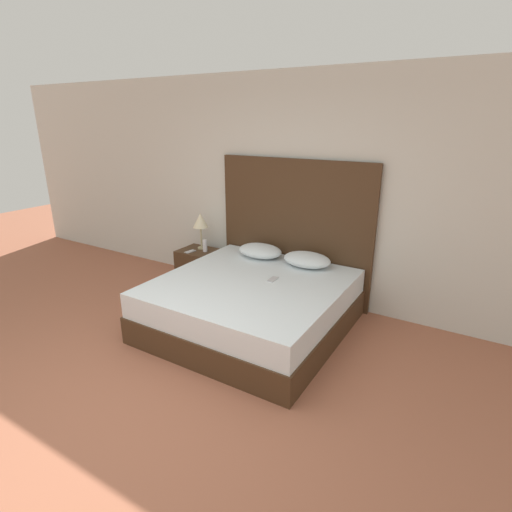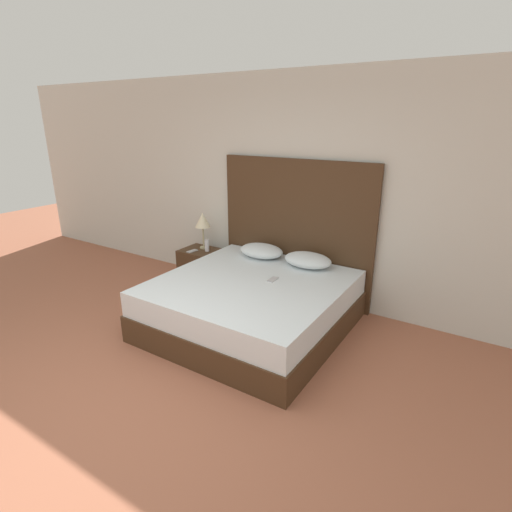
{
  "view_description": "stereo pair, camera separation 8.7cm",
  "coord_description": "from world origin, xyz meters",
  "px_view_note": "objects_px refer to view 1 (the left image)",
  "views": [
    {
      "loc": [
        2.15,
        -1.52,
        2.17
      ],
      "look_at": [
        0.09,
        1.87,
        0.8
      ],
      "focal_mm": 28.0,
      "sensor_mm": 36.0,
      "label": 1
    },
    {
      "loc": [
        2.22,
        -1.48,
        2.17
      ],
      "look_at": [
        0.09,
        1.87,
        0.8
      ],
      "focal_mm": 28.0,
      "sensor_mm": 36.0,
      "label": 2
    }
  ],
  "objects_px": {
    "nightstand": "(198,267)",
    "phone_on_bed": "(273,279)",
    "phone_on_nightstand": "(190,251)",
    "bed": "(251,305)",
    "table_lamp": "(200,221)"
  },
  "relations": [
    {
      "from": "nightstand",
      "to": "phone_on_bed",
      "type": "bearing_deg",
      "value": -20.15
    },
    {
      "from": "phone_on_bed",
      "to": "phone_on_nightstand",
      "type": "xyz_separation_m",
      "value": [
        -1.5,
        0.43,
        -0.07
      ]
    },
    {
      "from": "phone_on_nightstand",
      "to": "phone_on_bed",
      "type": "bearing_deg",
      "value": -15.95
    },
    {
      "from": "bed",
      "to": "phone_on_nightstand",
      "type": "distance_m",
      "value": 1.46
    },
    {
      "from": "nightstand",
      "to": "table_lamp",
      "type": "height_order",
      "value": "table_lamp"
    },
    {
      "from": "nightstand",
      "to": "phone_on_nightstand",
      "type": "height_order",
      "value": "phone_on_nightstand"
    },
    {
      "from": "phone_on_bed",
      "to": "nightstand",
      "type": "bearing_deg",
      "value": 159.85
    },
    {
      "from": "nightstand",
      "to": "phone_on_nightstand",
      "type": "relative_size",
      "value": 3.07
    },
    {
      "from": "phone_on_bed",
      "to": "nightstand",
      "type": "relative_size",
      "value": 0.31
    },
    {
      "from": "bed",
      "to": "phone_on_bed",
      "type": "relative_size",
      "value": 12.61
    },
    {
      "from": "phone_on_nightstand",
      "to": "bed",
      "type": "bearing_deg",
      "value": -23.54
    },
    {
      "from": "nightstand",
      "to": "table_lamp",
      "type": "bearing_deg",
      "value": 87.98
    },
    {
      "from": "phone_on_bed",
      "to": "nightstand",
      "type": "xyz_separation_m",
      "value": [
        -1.46,
        0.54,
        -0.32
      ]
    },
    {
      "from": "bed",
      "to": "table_lamp",
      "type": "height_order",
      "value": "table_lamp"
    },
    {
      "from": "bed",
      "to": "nightstand",
      "type": "height_order",
      "value": "bed"
    }
  ]
}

